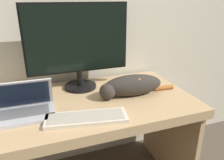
{
  "coord_description": "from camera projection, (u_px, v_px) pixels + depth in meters",
  "views": [
    {
      "loc": [
        -0.2,
        -0.85,
        1.35
      ],
      "look_at": [
        0.23,
        0.33,
        0.87
      ],
      "focal_mm": 35.0,
      "sensor_mm": 36.0,
      "label": 1
    }
  ],
  "objects": [
    {
      "name": "monitor",
      "position": [
        78.0,
        44.0,
        1.46
      ],
      "size": [
        0.7,
        0.23,
        0.58
      ],
      "color": "black",
      "rests_on": "desk"
    },
    {
      "name": "desk",
      "position": [
        76.0,
        123.0,
        1.41
      ],
      "size": [
        1.5,
        0.74,
        0.74
      ],
      "color": "tan",
      "rests_on": "ground_plane"
    },
    {
      "name": "cat",
      "position": [
        131.0,
        85.0,
        1.42
      ],
      "size": [
        0.54,
        0.16,
        0.14
      ],
      "rotation": [
        0.0,
        0.0,
        -0.08
      ],
      "color": "#332D28",
      "rests_on": "desk"
    },
    {
      "name": "wall_back",
      "position": [
        59.0,
        4.0,
        1.53
      ],
      "size": [
        6.4,
        0.06,
        2.6
      ],
      "color": "beige",
      "rests_on": "ground_plane"
    },
    {
      "name": "external_keyboard",
      "position": [
        87.0,
        118.0,
        1.16
      ],
      "size": [
        0.45,
        0.22,
        0.02
      ],
      "rotation": [
        0.0,
        0.0,
        -0.18
      ],
      "color": "beige",
      "rests_on": "desk"
    },
    {
      "name": "laptop",
      "position": [
        23.0,
        108.0,
        1.19
      ],
      "size": [
        0.33,
        0.22,
        0.21
      ],
      "rotation": [
        0.0,
        0.0,
        -0.02
      ],
      "color": "#B7B7BC",
      "rests_on": "desk"
    }
  ]
}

